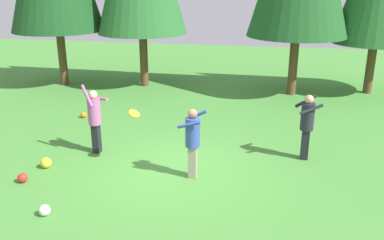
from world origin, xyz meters
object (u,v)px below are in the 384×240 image
person_thrower (95,116)px  ball_white (45,210)px  person_bystander (307,121)px  ball_red (23,178)px  ball_orange (84,115)px  ball_yellow (46,163)px  frisbee (134,114)px  person_catcher (193,137)px

person_thrower → ball_white: size_ratio=8.29×
person_bystander → person_thrower: bearing=-10.0°
ball_white → ball_red: ball_white is taller
person_thrower → ball_orange: 3.26m
person_thrower → ball_white: 3.32m
person_thrower → ball_yellow: (-0.86, -1.16, -0.91)m
person_thrower → ball_red: bearing=-92.0°
ball_red → ball_yellow: (0.14, 0.82, 0.02)m
person_thrower → person_bystander: (5.50, 0.64, -0.01)m
frisbee → ball_orange: size_ratio=1.71×
person_catcher → person_bystander: 3.11m
person_thrower → frisbee: bearing=0.0°
frisbee → ball_orange: frisbee is taller
ball_orange → ball_yellow: size_ratio=0.74×
frisbee → ball_red: size_ratio=1.50×
ball_red → ball_orange: bearing=97.9°
person_thrower → person_bystander: 5.53m
frisbee → ball_red: bearing=-149.4°
ball_white → ball_red: bearing=136.0°
person_thrower → person_bystander: person_thrower is taller
person_catcher → ball_red: size_ratio=7.40×
person_thrower → ball_yellow: person_thrower is taller
ball_yellow → ball_white: bearing=-61.3°
person_catcher → ball_red: (-3.82, -1.03, -0.89)m
person_bystander → ball_red: bearing=5.3°
person_bystander → ball_white: size_ratio=7.48×
ball_red → ball_yellow: bearing=80.4°
ball_yellow → person_thrower: bearing=53.6°
person_catcher → ball_yellow: size_ratio=6.25×
person_catcher → ball_white: person_catcher is taller
ball_white → ball_red: 1.73m
person_thrower → person_catcher: size_ratio=1.13×
person_thrower → ball_yellow: bearing=-101.7°
person_thrower → frisbee: (1.32, -0.61, 0.35)m
person_bystander → person_catcher: bearing=14.1°
frisbee → ball_white: size_ratio=1.48×
frisbee → person_bystander: bearing=16.7°
person_bystander → ball_orange: 7.47m
person_bystander → ball_orange: (-7.13, 2.01, -0.93)m
person_bystander → frisbee: (-4.18, -1.25, 0.35)m
person_thrower → person_catcher: (2.83, -0.95, -0.03)m
person_catcher → ball_red: person_catcher is taller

